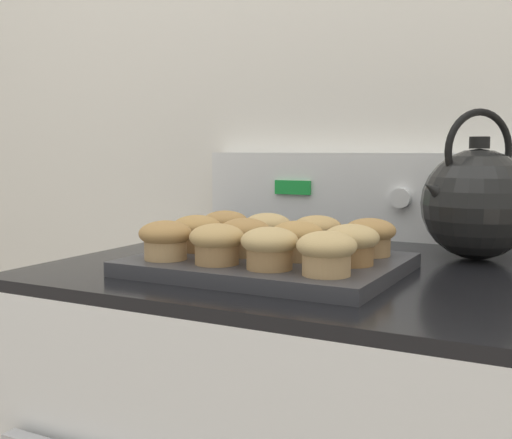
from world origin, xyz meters
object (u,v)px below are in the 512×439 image
object	(u,v)px
muffin_r0_c1	(217,242)
muffin_r2_c2	(317,232)
muffin_r1_c0	(197,232)
muffin_r2_c3	(370,236)
muffin_r0_c0	(165,239)
muffin_r1_c3	(351,243)
muffin_r0_c3	(327,252)
muffin_r1_c2	(297,239)
muffin_r2_c1	(267,229)
muffin_pan	(269,265)
muffin_r0_c2	(269,247)
muffin_r1_c1	(245,236)
tea_kettle	(477,202)
muffin_r2_c0	(225,226)

from	to	relation	value
muffin_r0_c1	muffin_r2_c2	world-z (taller)	same
muffin_r1_c0	muffin_r2_c3	size ratio (longest dim) A/B	1.00
muffin_r2_c2	muffin_r0_c0	bearing A→B (deg)	-134.18
muffin_r2_c2	muffin_r2_c3	distance (m)	0.09
muffin_r2_c2	muffin_r1_c3	bearing A→B (deg)	-44.99
muffin_r0_c3	muffin_r1_c2	size ratio (longest dim) A/B	1.00
muffin_r2_c1	muffin_r1_c2	bearing A→B (deg)	-42.59
muffin_r0_c3	muffin_r1_c2	xyz separation A→B (m)	(-0.08, 0.09, 0.00)
muffin_r2_c2	muffin_r1_c0	bearing A→B (deg)	-153.69
muffin_pan	muffin_r0_c0	size ratio (longest dim) A/B	4.90
muffin_pan	muffin_r0_c2	distance (m)	0.10
muffin_r2_c1	muffin_r1_c3	bearing A→B (deg)	-25.88
muffin_r1_c1	muffin_r1_c3	xyz separation A→B (m)	(0.17, 0.00, 0.00)
muffin_r1_c0	muffin_r2_c2	distance (m)	0.19
muffin_r0_c0	tea_kettle	xyz separation A→B (m)	(0.39, 0.35, 0.04)
muffin_pan	muffin_r2_c2	xyz separation A→B (m)	(0.04, 0.09, 0.04)
muffin_r0_c3	muffin_r1_c1	xyz separation A→B (m)	(-0.17, 0.09, 0.00)
muffin_r0_c0	muffin_r0_c3	bearing A→B (deg)	-0.44
muffin_r2_c2	muffin_r2_c1	bearing A→B (deg)	-177.95
muffin_r1_c1	muffin_r2_c2	bearing A→B (deg)	47.45
muffin_r0_c3	muffin_r2_c3	distance (m)	0.18
muffin_r0_c1	muffin_r2_c3	distance (m)	0.24
muffin_r0_c1	muffin_r0_c0	bearing A→B (deg)	-178.33
muffin_pan	muffin_r1_c3	world-z (taller)	muffin_r1_c3
muffin_r0_c1	muffin_r0_c3	xyz separation A→B (m)	(0.17, -0.00, 0.00)
muffin_r0_c0	muffin_r0_c3	distance (m)	0.26
tea_kettle	muffin_r2_c2	bearing A→B (deg)	-140.47
muffin_r0_c0	muffin_r2_c3	bearing A→B (deg)	34.20
muffin_r1_c1	muffin_r2_c2	world-z (taller)	same
muffin_pan	muffin_r0_c3	distance (m)	0.16
muffin_r0_c3	muffin_r1_c2	world-z (taller)	same
muffin_r0_c0	muffin_r2_c0	distance (m)	0.18
muffin_r1_c0	muffin_r1_c3	xyz separation A→B (m)	(0.26, -0.00, 0.00)
muffin_pan	muffin_r2_c1	xyz separation A→B (m)	(-0.05, 0.09, 0.04)
muffin_r0_c0	muffin_r1_c2	world-z (taller)	same
muffin_pan	muffin_r2_c3	bearing A→B (deg)	34.31
muffin_r0_c2	muffin_r1_c2	world-z (taller)	same
muffin_pan	muffin_r1_c2	xyz separation A→B (m)	(0.05, 0.00, 0.04)
muffin_pan	muffin_r1_c2	world-z (taller)	muffin_r1_c2
muffin_r0_c2	muffin_r2_c2	distance (m)	0.17
muffin_r1_c0	muffin_r2_c3	distance (m)	0.28
muffin_pan	muffin_r0_c2	xyz separation A→B (m)	(0.04, -0.08, 0.04)
muffin_r0_c1	muffin_r0_c3	size ratio (longest dim) A/B	1.00
muffin_r0_c3	muffin_r1_c0	distance (m)	0.28
muffin_r2_c0	muffin_r2_c1	world-z (taller)	same
muffin_r2_c0	muffin_r0_c0	bearing A→B (deg)	-89.51
muffin_r0_c0	muffin_r2_c3	distance (m)	0.31
muffin_r0_c3	muffin_r0_c2	bearing A→B (deg)	176.95
muffin_r1_c0	tea_kettle	xyz separation A→B (m)	(0.39, 0.26, 0.04)
muffin_r0_c2	muffin_r2_c2	size ratio (longest dim) A/B	1.00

